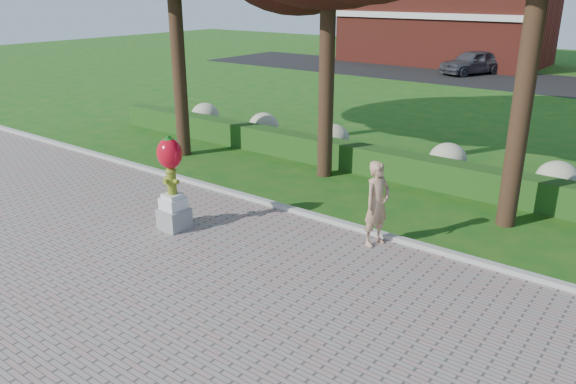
% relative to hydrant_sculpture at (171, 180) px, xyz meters
% --- Properties ---
extents(ground, '(100.00, 100.00, 0.00)m').
position_rel_hydrant_sculpture_xyz_m(ground, '(2.51, -0.53, -1.21)').
color(ground, '#145315').
rests_on(ground, ground).
extents(walkway, '(40.00, 14.00, 0.04)m').
position_rel_hydrant_sculpture_xyz_m(walkway, '(2.51, -4.53, -1.19)').
color(walkway, gray).
rests_on(walkway, ground).
extents(curb, '(40.00, 0.18, 0.15)m').
position_rel_hydrant_sculpture_xyz_m(curb, '(2.51, 2.47, -1.13)').
color(curb, '#ADADA5').
rests_on(curb, ground).
extents(lawn_hedge, '(24.00, 0.70, 0.80)m').
position_rel_hydrant_sculpture_xyz_m(lawn_hedge, '(2.51, 6.47, -0.81)').
color(lawn_hedge, '#144715').
rests_on(lawn_hedge, ground).
extents(hydrangea_row, '(20.10, 1.10, 0.99)m').
position_rel_hydrant_sculpture_xyz_m(hydrangea_row, '(3.08, 7.47, -0.66)').
color(hydrangea_row, '#AFAE86').
rests_on(hydrangea_row, ground).
extents(street, '(50.00, 8.00, 0.02)m').
position_rel_hydrant_sculpture_xyz_m(street, '(2.51, 27.47, -1.20)').
color(street, black).
rests_on(street, ground).
extents(building_left, '(14.00, 8.00, 7.00)m').
position_rel_hydrant_sculpture_xyz_m(building_left, '(-7.49, 33.47, 2.29)').
color(building_left, maroon).
rests_on(building_left, ground).
extents(hydrant_sculpture, '(0.64, 0.62, 2.21)m').
position_rel_hydrant_sculpture_xyz_m(hydrant_sculpture, '(0.00, 0.00, 0.00)').
color(hydrant_sculpture, gray).
rests_on(hydrant_sculpture, walkway).
extents(woman, '(0.59, 0.76, 1.87)m').
position_rel_hydrant_sculpture_xyz_m(woman, '(4.11, 2.07, -0.23)').
color(woman, tan).
rests_on(woman, walkway).
extents(parked_car, '(3.52, 4.86, 1.54)m').
position_rel_hydrant_sculpture_xyz_m(parked_car, '(-3.50, 28.60, -0.42)').
color(parked_car, '#46484E').
rests_on(parked_car, street).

